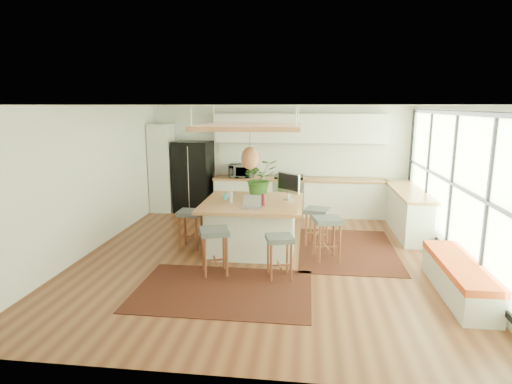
# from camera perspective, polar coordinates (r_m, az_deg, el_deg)

# --- Properties ---
(floor) EXTENTS (7.00, 7.00, 0.00)m
(floor) POSITION_cam_1_polar(r_m,az_deg,el_deg) (7.81, 1.02, -8.70)
(floor) COLOR #582A19
(floor) RESTS_ON ground
(ceiling) EXTENTS (7.00, 7.00, 0.00)m
(ceiling) POSITION_cam_1_polar(r_m,az_deg,el_deg) (7.33, 1.10, 11.52)
(ceiling) COLOR white
(ceiling) RESTS_ON ground
(wall_back) EXTENTS (6.50, 0.00, 6.50)m
(wall_back) POSITION_cam_1_polar(r_m,az_deg,el_deg) (10.90, 2.96, 4.38)
(wall_back) COLOR silver
(wall_back) RESTS_ON ground
(wall_front) EXTENTS (6.50, 0.00, 6.50)m
(wall_front) POSITION_cam_1_polar(r_m,az_deg,el_deg) (4.09, -4.03, -7.71)
(wall_front) COLOR silver
(wall_front) RESTS_ON ground
(wall_left) EXTENTS (0.00, 7.00, 7.00)m
(wall_left) POSITION_cam_1_polar(r_m,az_deg,el_deg) (8.43, -21.50, 1.49)
(wall_left) COLOR silver
(wall_left) RESTS_ON ground
(wall_right) EXTENTS (0.00, 7.00, 7.00)m
(wall_right) POSITION_cam_1_polar(r_m,az_deg,el_deg) (7.83, 25.46, 0.46)
(wall_right) COLOR silver
(wall_right) RESTS_ON ground
(window_wall) EXTENTS (0.10, 6.20, 2.60)m
(window_wall) POSITION_cam_1_polar(r_m,az_deg,el_deg) (7.81, 25.28, 0.83)
(window_wall) COLOR black
(window_wall) RESTS_ON wall_right
(pantry) EXTENTS (0.55, 0.60, 2.25)m
(pantry) POSITION_cam_1_polar(r_m,az_deg,el_deg) (11.22, -12.40, 3.17)
(pantry) COLOR silver
(pantry) RESTS_ON floor
(back_counter_base) EXTENTS (4.20, 0.60, 0.88)m
(back_counter_base) POSITION_cam_1_polar(r_m,az_deg,el_deg) (10.72, 5.72, -0.73)
(back_counter_base) COLOR silver
(back_counter_base) RESTS_ON floor
(back_counter_top) EXTENTS (4.24, 0.64, 0.05)m
(back_counter_top) POSITION_cam_1_polar(r_m,az_deg,el_deg) (10.63, 5.77, 1.70)
(back_counter_top) COLOR #9D5D37
(back_counter_top) RESTS_ON back_counter_base
(backsplash) EXTENTS (4.20, 0.02, 0.80)m
(backsplash) POSITION_cam_1_polar(r_m,az_deg,el_deg) (10.86, 5.85, 4.30)
(backsplash) COLOR white
(backsplash) RESTS_ON wall_back
(upper_cabinets) EXTENTS (4.20, 0.34, 0.70)m
(upper_cabinets) POSITION_cam_1_polar(r_m,az_deg,el_deg) (10.63, 5.93, 8.48)
(upper_cabinets) COLOR silver
(upper_cabinets) RESTS_ON wall_back
(range) EXTENTS (0.76, 0.62, 1.00)m
(range) POSITION_cam_1_polar(r_m,az_deg,el_deg) (10.71, 4.39, -0.38)
(range) COLOR #A5A5AA
(range) RESTS_ON floor
(right_counter_base) EXTENTS (0.60, 2.50, 0.88)m
(right_counter_base) POSITION_cam_1_polar(r_m,az_deg,el_deg) (9.81, 19.61, -2.49)
(right_counter_base) COLOR silver
(right_counter_base) RESTS_ON floor
(right_counter_top) EXTENTS (0.64, 2.54, 0.05)m
(right_counter_top) POSITION_cam_1_polar(r_m,az_deg,el_deg) (9.71, 19.79, 0.15)
(right_counter_top) COLOR #9D5D37
(right_counter_top) RESTS_ON right_counter_base
(window_bench) EXTENTS (0.52, 2.00, 0.50)m
(window_bench) POSITION_cam_1_polar(r_m,az_deg,el_deg) (6.93, 25.39, -10.35)
(window_bench) COLOR silver
(window_bench) RESTS_ON floor
(ceiling_panel) EXTENTS (1.86, 1.86, 0.80)m
(ceiling_panel) POSITION_cam_1_polar(r_m,az_deg,el_deg) (7.79, -0.82, 6.73)
(ceiling_panel) COLOR #9D5D37
(ceiling_panel) RESTS_ON ceiling
(rug_near) EXTENTS (2.60, 1.80, 0.01)m
(rug_near) POSITION_cam_1_polar(r_m,az_deg,el_deg) (6.52, -4.40, -12.92)
(rug_near) COLOR black
(rug_near) RESTS_ON floor
(rug_right) EXTENTS (1.80, 2.60, 0.01)m
(rug_right) POSITION_cam_1_polar(r_m,az_deg,el_deg) (8.38, 12.05, -7.51)
(rug_right) COLOR black
(rug_right) RESTS_ON floor
(fridge) EXTENTS (0.96, 0.79, 1.81)m
(fridge) POSITION_cam_1_polar(r_m,az_deg,el_deg) (11.02, -8.31, 2.11)
(fridge) COLOR black
(fridge) RESTS_ON floor
(island) EXTENTS (1.85, 1.85, 0.93)m
(island) POSITION_cam_1_polar(r_m,az_deg,el_deg) (8.11, -0.41, -4.47)
(island) COLOR #9D5D37
(island) RESTS_ON floor
(stool_near_left) EXTENTS (0.57, 0.57, 0.76)m
(stool_near_left) POSITION_cam_1_polar(r_m,az_deg,el_deg) (6.99, -5.54, -8.12)
(stool_near_left) COLOR #404447
(stool_near_left) RESTS_ON floor
(stool_near_right) EXTENTS (0.50, 0.50, 0.70)m
(stool_near_right) POSITION_cam_1_polar(r_m,az_deg,el_deg) (6.81, 3.15, -8.63)
(stool_near_right) COLOR #404447
(stool_near_right) RESTS_ON floor
(stool_right_front) EXTENTS (0.56, 0.56, 0.78)m
(stool_right_front) POSITION_cam_1_polar(r_m,az_deg,el_deg) (7.66, 9.44, -6.47)
(stool_right_front) COLOR #404447
(stool_right_front) RESTS_ON floor
(stool_right_back) EXTENTS (0.53, 0.53, 0.74)m
(stool_right_back) POSITION_cam_1_polar(r_m,az_deg,el_deg) (8.44, 8.11, -4.73)
(stool_right_back) COLOR #404447
(stool_right_back) RESTS_ON floor
(stool_left_side) EXTENTS (0.46, 0.46, 0.74)m
(stool_left_side) POSITION_cam_1_polar(r_m,az_deg,el_deg) (8.30, -8.73, -5.03)
(stool_left_side) COLOR #404447
(stool_left_side) RESTS_ON floor
(laptop) EXTENTS (0.35, 0.37, 0.24)m
(laptop) POSITION_cam_1_polar(r_m,az_deg,el_deg) (7.44, -0.71, -1.30)
(laptop) COLOR #A5A5AA
(laptop) RESTS_ON island
(monitor) EXTENTS (0.56, 0.53, 0.53)m
(monitor) POSITION_cam_1_polar(r_m,az_deg,el_deg) (8.12, 4.35, 0.77)
(monitor) COLOR #A5A5AA
(monitor) RESTS_ON island
(microwave) EXTENTS (0.60, 0.36, 0.39)m
(microwave) POSITION_cam_1_polar(r_m,az_deg,el_deg) (10.71, -2.06, 3.02)
(microwave) COLOR #A5A5AA
(microwave) RESTS_ON back_counter_top
(island_plant) EXTENTS (0.96, 0.99, 0.58)m
(island_plant) POSITION_cam_1_polar(r_m,az_deg,el_deg) (8.36, 0.46, 1.32)
(island_plant) COLOR #1E4C19
(island_plant) RESTS_ON island
(island_bowl) EXTENTS (0.26, 0.26, 0.05)m
(island_bowl) POSITION_cam_1_polar(r_m,az_deg,el_deg) (8.40, -3.76, -0.49)
(island_bowl) COLOR beige
(island_bowl) RESTS_ON island
(island_bottle_0) EXTENTS (0.07, 0.07, 0.19)m
(island_bottle_0) POSITION_cam_1_polar(r_m,az_deg,el_deg) (8.16, -4.16, -0.36)
(island_bottle_0) COLOR #309FC1
(island_bottle_0) RESTS_ON island
(island_bottle_1) EXTENTS (0.07, 0.07, 0.19)m
(island_bottle_1) POSITION_cam_1_polar(r_m,az_deg,el_deg) (7.89, -3.44, -0.75)
(island_bottle_1) COLOR silver
(island_bottle_1) RESTS_ON island
(island_bottle_2) EXTENTS (0.07, 0.07, 0.19)m
(island_bottle_2) POSITION_cam_1_polar(r_m,az_deg,el_deg) (7.66, 1.15, -1.12)
(island_bottle_2) COLOR maroon
(island_bottle_2) RESTS_ON island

